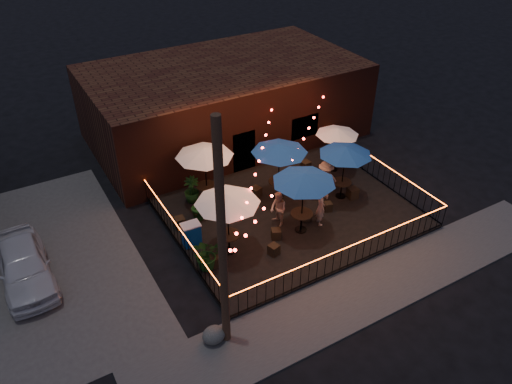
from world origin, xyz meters
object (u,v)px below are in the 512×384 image
(cafe_table_5, at_px, (337,132))
(cafe_table_2, at_px, (304,179))
(cafe_table_0, at_px, (227,200))
(cafe_table_1, at_px, (204,153))
(cooler, at_px, (191,234))
(cafe_table_4, at_px, (346,152))
(boulder, at_px, (214,335))
(utility_pole, at_px, (222,245))
(cafe_table_3, at_px, (279,149))

(cafe_table_5, bearing_deg, cafe_table_2, -142.52)
(cafe_table_0, relative_size, cafe_table_5, 1.23)
(cafe_table_1, bearing_deg, cooler, -127.58)
(cafe_table_1, distance_m, cafe_table_4, 6.01)
(cooler, bearing_deg, boulder, -103.34)
(cafe_table_2, bearing_deg, utility_pole, -147.17)
(cafe_table_4, relative_size, cooler, 2.83)
(cafe_table_0, xyz_separation_m, cafe_table_5, (7.23, 2.80, -0.42))
(boulder, bearing_deg, cafe_table_3, 43.61)
(utility_pole, xyz_separation_m, cafe_table_3, (5.61, 5.84, -1.39))
(utility_pole, distance_m, cafe_table_0, 4.35)
(utility_pole, xyz_separation_m, cafe_table_2, (5.14, 3.32, -1.32))
(utility_pole, xyz_separation_m, cafe_table_4, (8.07, 4.43, -1.52))
(utility_pole, xyz_separation_m, cafe_table_0, (1.97, 3.62, -1.38))
(utility_pole, relative_size, cafe_table_0, 2.52)
(utility_pole, xyz_separation_m, cafe_table_1, (2.68, 7.08, -1.35))
(cafe_table_4, bearing_deg, cafe_table_2, -159.11)
(cafe_table_3, distance_m, cafe_table_4, 2.83)
(cafe_table_2, relative_size, cooler, 2.85)
(cafe_table_0, distance_m, cafe_table_1, 3.53)
(utility_pole, distance_m, cooler, 5.90)
(cafe_table_2, distance_m, boulder, 6.83)
(cafe_table_1, bearing_deg, cafe_table_2, -56.79)
(cafe_table_4, xyz_separation_m, cafe_table_5, (1.13, 1.99, -0.28))
(cafe_table_2, xyz_separation_m, cafe_table_3, (0.47, 2.52, -0.07))
(boulder, bearing_deg, cooler, 74.35)
(cafe_table_3, relative_size, cafe_table_4, 1.08)
(cafe_table_0, bearing_deg, boulder, -124.09)
(cafe_table_2, height_order, cafe_table_5, cafe_table_2)
(cafe_table_0, relative_size, cafe_table_1, 0.99)
(cooler, bearing_deg, cafe_table_4, -0.35)
(utility_pole, relative_size, cooler, 8.23)
(cafe_table_1, distance_m, boulder, 7.97)
(cafe_table_1, relative_size, cafe_table_2, 1.16)
(cafe_table_0, height_order, cafe_table_2, cafe_table_2)
(boulder, bearing_deg, cafe_table_5, 33.35)
(cafe_table_5, xyz_separation_m, boulder, (-9.61, -6.32, -1.89))
(cafe_table_0, bearing_deg, cafe_table_5, 21.21)
(utility_pole, bearing_deg, boulder, 165.23)
(cafe_table_2, bearing_deg, cafe_table_1, 123.21)
(cafe_table_4, bearing_deg, cafe_table_5, 60.45)
(cooler, relative_size, boulder, 1.18)
(cafe_table_1, bearing_deg, cafe_table_5, -5.69)
(cafe_table_1, height_order, cooler, cafe_table_1)
(cafe_table_0, bearing_deg, cooler, 133.20)
(boulder, bearing_deg, cafe_table_1, 66.14)
(cafe_table_1, bearing_deg, cafe_table_3, -22.90)
(cooler, distance_m, boulder, 4.85)
(cafe_table_5, bearing_deg, boulder, -146.65)
(cooler, bearing_deg, cafe_table_1, 54.73)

